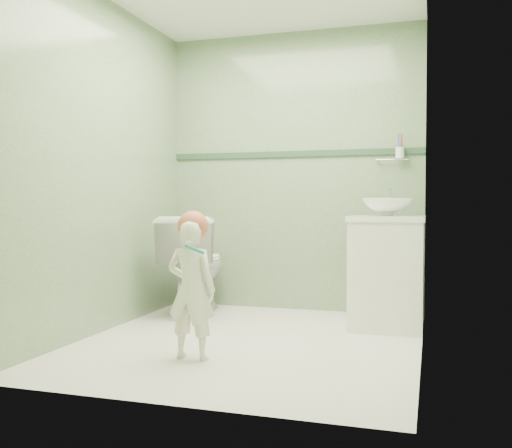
% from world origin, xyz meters
% --- Properties ---
extents(ground, '(2.50, 2.50, 0.00)m').
position_xyz_m(ground, '(0.00, 0.00, 0.00)').
color(ground, white).
rests_on(ground, ground).
extents(room_shell, '(2.50, 2.54, 2.40)m').
position_xyz_m(room_shell, '(0.00, 0.00, 1.20)').
color(room_shell, gray).
rests_on(room_shell, ground).
extents(trim_stripe, '(2.20, 0.02, 0.05)m').
position_xyz_m(trim_stripe, '(0.00, 1.24, 1.35)').
color(trim_stripe, '#2D4A34').
rests_on(trim_stripe, room_shell).
extents(vanity, '(0.52, 0.50, 0.80)m').
position_xyz_m(vanity, '(0.84, 0.70, 0.40)').
color(vanity, white).
rests_on(vanity, ground).
extents(counter, '(0.54, 0.52, 0.04)m').
position_xyz_m(counter, '(0.84, 0.70, 0.81)').
color(counter, white).
rests_on(counter, vanity).
extents(basin, '(0.37, 0.37, 0.13)m').
position_xyz_m(basin, '(0.84, 0.70, 0.89)').
color(basin, white).
rests_on(basin, counter).
extents(faucet, '(0.03, 0.13, 0.18)m').
position_xyz_m(faucet, '(0.84, 0.89, 0.97)').
color(faucet, silver).
rests_on(faucet, counter).
extents(cup_holder, '(0.26, 0.07, 0.21)m').
position_xyz_m(cup_holder, '(0.89, 1.18, 1.33)').
color(cup_holder, silver).
rests_on(cup_holder, room_shell).
extents(toilet, '(0.59, 0.87, 0.82)m').
position_xyz_m(toilet, '(-0.74, 0.80, 0.41)').
color(toilet, white).
rests_on(toilet, ground).
extents(toddler, '(0.30, 0.20, 0.82)m').
position_xyz_m(toddler, '(-0.20, -0.50, 0.41)').
color(toddler, beige).
rests_on(toddler, ground).
extents(hair_cap, '(0.18, 0.18, 0.18)m').
position_xyz_m(hair_cap, '(-0.20, -0.47, 0.79)').
color(hair_cap, '#C15C3F').
rests_on(hair_cap, toddler).
extents(teal_toothbrush, '(0.11, 0.13, 0.08)m').
position_xyz_m(teal_toothbrush, '(-0.13, -0.62, 0.67)').
color(teal_toothbrush, '#147B73').
rests_on(teal_toothbrush, toddler).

